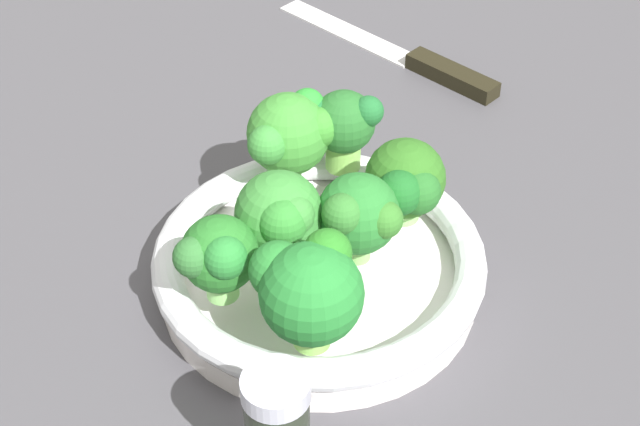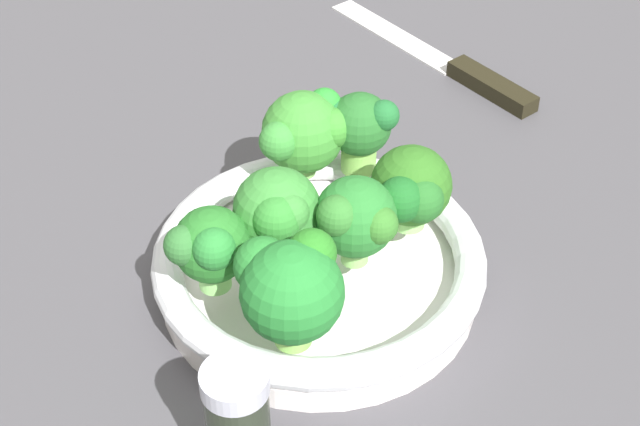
# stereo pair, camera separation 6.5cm
# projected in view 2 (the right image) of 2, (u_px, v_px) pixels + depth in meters

# --- Properties ---
(ground_plane) EXTENTS (1.30, 1.30, 0.03)m
(ground_plane) POSITION_uv_depth(u_px,v_px,m) (316.00, 286.00, 0.72)
(ground_plane) COLOR #464449
(bowl) EXTENTS (0.24, 0.24, 0.04)m
(bowl) POSITION_uv_depth(u_px,v_px,m) (320.00, 266.00, 0.69)
(bowl) COLOR white
(bowl) RESTS_ON ground_plane
(broccoli_floret_0) EXTENTS (0.06, 0.06, 0.07)m
(broccoli_floret_0) POSITION_uv_depth(u_px,v_px,m) (278.00, 213.00, 0.64)
(broccoli_floret_0) COLOR #91BD67
(broccoli_floret_0) RESTS_ON bowl
(broccoli_floret_1) EXTENTS (0.06, 0.06, 0.07)m
(broccoli_floret_1) POSITION_uv_depth(u_px,v_px,m) (356.00, 218.00, 0.64)
(broccoli_floret_1) COLOR #86C864
(broccoli_floret_1) RESTS_ON bowl
(broccoli_floret_2) EXTENTS (0.06, 0.06, 0.06)m
(broccoli_floret_2) POSITION_uv_depth(u_px,v_px,m) (209.00, 247.00, 0.62)
(broccoli_floret_2) COLOR #91D873
(broccoli_floret_2) RESTS_ON bowl
(broccoli_floret_3) EXTENTS (0.07, 0.07, 0.07)m
(broccoli_floret_3) POSITION_uv_depth(u_px,v_px,m) (290.00, 286.00, 0.58)
(broccoli_floret_3) COLOR #84C154
(broccoli_floret_3) RESTS_ON bowl
(broccoli_floret_4) EXTENTS (0.06, 0.06, 0.06)m
(broccoli_floret_4) POSITION_uv_depth(u_px,v_px,m) (412.00, 191.00, 0.66)
(broccoli_floret_4) COLOR #91D972
(broccoli_floret_4) RESTS_ON bowl
(broccoli_floret_5) EXTENTS (0.05, 0.06, 0.07)m
(broccoli_floret_5) POSITION_uv_depth(u_px,v_px,m) (359.00, 126.00, 0.72)
(broccoli_floret_5) COLOR #80BE52
(broccoli_floret_5) RESTS_ON bowl
(broccoli_floret_6) EXTENTS (0.06, 0.07, 0.07)m
(broccoli_floret_6) POSITION_uv_depth(u_px,v_px,m) (303.00, 132.00, 0.71)
(broccoli_floret_6) COLOR #7EB85D
(broccoli_floret_6) RESTS_ON bowl
(knife) EXTENTS (0.24, 0.16, 0.01)m
(knife) POSITION_uv_depth(u_px,v_px,m) (455.00, 67.00, 0.92)
(knife) COLOR silver
(knife) RESTS_ON ground_plane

